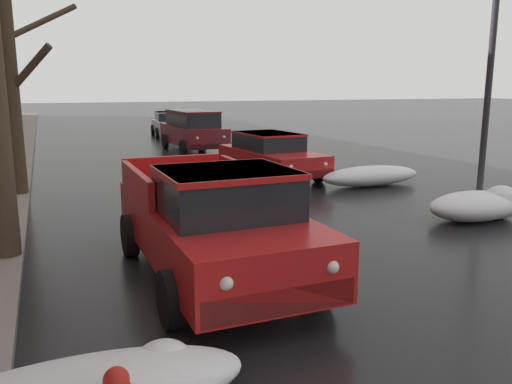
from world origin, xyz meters
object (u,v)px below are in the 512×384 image
(pickup_truck_red_approaching_near_lane, at_px, (214,222))
(suv_maroon_parked_kerbside_mid, at_px, (193,129))
(sedan_red_parked_kerbside_close, at_px, (270,154))
(sedan_silver_parked_far_down_block, at_px, (170,123))
(street_lamp_post, at_px, (491,55))
(bare_tree_mid_block, at_px, (10,89))

(pickup_truck_red_approaching_near_lane, height_order, suv_maroon_parked_kerbside_mid, suv_maroon_parked_kerbside_mid)
(sedan_red_parked_kerbside_close, relative_size, sedan_silver_parked_far_down_block, 1.11)
(pickup_truck_red_approaching_near_lane, distance_m, sedan_red_parked_kerbside_close, 8.95)
(suv_maroon_parked_kerbside_mid, distance_m, street_lamp_post, 14.36)
(pickup_truck_red_approaching_near_lane, bearing_deg, bare_tree_mid_block, 111.66)
(pickup_truck_red_approaching_near_lane, relative_size, street_lamp_post, 0.79)
(suv_maroon_parked_kerbside_mid, bearing_deg, bare_tree_mid_block, -130.61)
(pickup_truck_red_approaching_near_lane, xyz_separation_m, suv_maroon_parked_kerbside_mid, (3.93, 15.41, 0.11))
(bare_tree_mid_block, distance_m, pickup_truck_red_approaching_near_lane, 8.19)
(bare_tree_mid_block, bearing_deg, pickup_truck_red_approaching_near_lane, -68.34)
(pickup_truck_red_approaching_near_lane, distance_m, suv_maroon_parked_kerbside_mid, 15.90)
(suv_maroon_parked_kerbside_mid, relative_size, street_lamp_post, 0.77)
(bare_tree_mid_block, xyz_separation_m, street_lamp_post, (9.74, -5.82, 0.72))
(pickup_truck_red_approaching_near_lane, relative_size, sedan_red_parked_kerbside_close, 1.10)
(sedan_red_parked_kerbside_close, bearing_deg, sedan_silver_parked_far_down_block, 88.96)
(suv_maroon_parked_kerbside_mid, xyz_separation_m, street_lamp_post, (2.87, -13.83, 2.54))
(pickup_truck_red_approaching_near_lane, xyz_separation_m, sedan_silver_parked_far_down_block, (4.64, 22.92, -0.13))
(suv_maroon_parked_kerbside_mid, bearing_deg, sedan_red_parked_kerbside_close, -86.71)
(bare_tree_mid_block, distance_m, sedan_silver_parked_far_down_block, 17.39)
(sedan_red_parked_kerbside_close, height_order, street_lamp_post, street_lamp_post)
(pickup_truck_red_approaching_near_lane, distance_m, street_lamp_post, 7.47)
(sedan_silver_parked_far_down_block, bearing_deg, pickup_truck_red_approaching_near_lane, -101.45)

